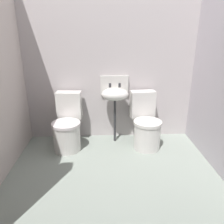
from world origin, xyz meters
name	(u,v)px	position (x,y,z in m)	size (l,w,h in m)	color
ground_plane	(113,177)	(0.00, 0.00, -0.04)	(2.92, 2.54, 0.08)	gray
wall_back	(109,59)	(0.00, 1.12, 1.23)	(2.92, 0.10, 2.46)	#BDB3B4
toilet_left	(68,127)	(-0.62, 0.72, 0.32)	(0.42, 0.61, 0.78)	silver
toilet_right	(146,125)	(0.51, 0.72, 0.32)	(0.44, 0.63, 0.78)	silver
sink	(115,93)	(0.07, 0.91, 0.75)	(0.42, 0.35, 0.99)	#303034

